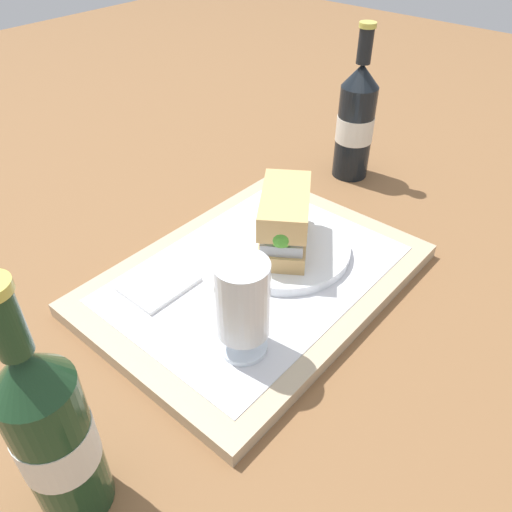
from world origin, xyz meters
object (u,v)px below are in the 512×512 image
Objects in this scene: sandwich at (284,221)px; beer_bottle at (53,433)px; second_bottle at (356,121)px; beer_glass at (242,305)px; plate at (283,248)px.

sandwich is 0.40m from beer_bottle.
sandwich is 0.54× the size of second_bottle.
beer_glass is (0.17, 0.08, 0.01)m from sandwich.
beer_glass is 0.47× the size of second_bottle.
second_bottle reaches higher than plate.
beer_bottle is 1.00× the size of second_bottle.
plate is at bearing -155.58° from beer_glass.
beer_bottle and second_bottle have the same top height.
second_bottle is at bearing -166.23° from plate.
beer_bottle is at bearing -1.62° from beer_glass.
sandwich is 1.15× the size of beer_glass.
beer_bottle reaches higher than plate.
beer_bottle is (0.22, -0.01, 0.01)m from beer_glass.
plate is 0.05m from sandwich.
sandwich is 0.54× the size of beer_bottle.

